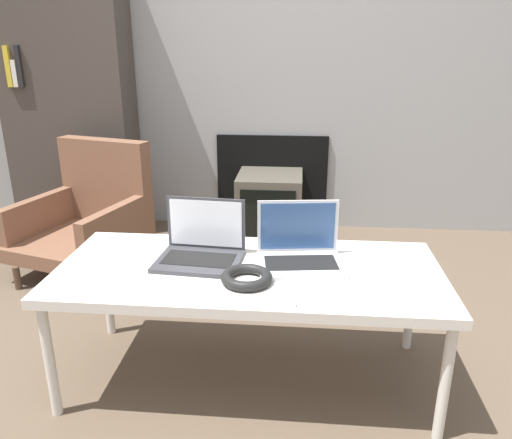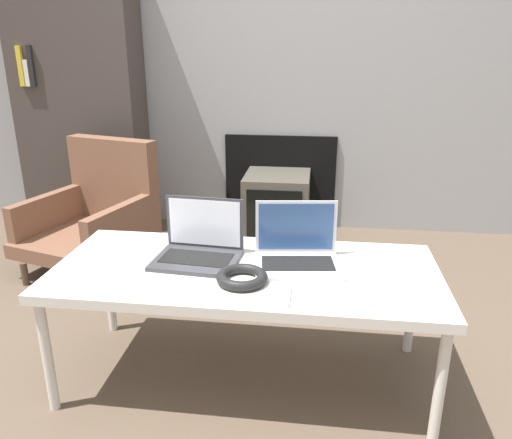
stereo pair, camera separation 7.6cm
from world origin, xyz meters
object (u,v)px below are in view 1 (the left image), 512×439
at_px(laptop_left, 201,247).
at_px(headphones, 247,277).
at_px(tv, 270,206).
at_px(laptop_right, 300,251).
at_px(armchair, 91,213).
at_px(phone, 286,296).

xyz_separation_m(laptop_left, headphones, (0.19, -0.18, -0.03)).
bearing_deg(tv, laptop_right, -82.18).
relative_size(tv, armchair, 0.55).
distance_m(laptop_left, phone, 0.43).
bearing_deg(headphones, laptop_left, 136.33).
bearing_deg(armchair, laptop_right, -21.80).
distance_m(laptop_right, armchair, 1.55).
relative_size(laptop_left, laptop_right, 0.97).
xyz_separation_m(laptop_right, armchair, (-1.21, 0.95, -0.21)).
relative_size(headphones, armchair, 0.22).
xyz_separation_m(headphones, tv, (-0.02, 1.64, -0.27)).
relative_size(headphones, tv, 0.40).
height_order(laptop_left, tv, laptop_left).
height_order(laptop_right, phone, laptop_right).
bearing_deg(laptop_left, phone, -35.68).
height_order(headphones, phone, headphones).
bearing_deg(phone, headphones, 145.18).
distance_m(laptop_left, armchair, 1.29).
xyz_separation_m(headphones, phone, (0.14, -0.10, -0.01)).
distance_m(headphones, tv, 1.66).
height_order(laptop_left, armchair, armchair).
height_order(laptop_left, headphones, laptop_left).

